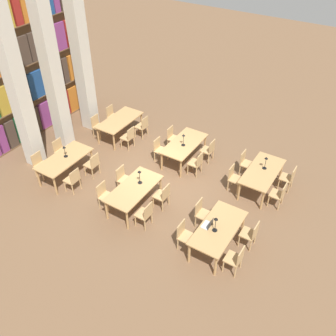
% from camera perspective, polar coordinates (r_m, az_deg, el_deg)
% --- Properties ---
extents(ground_plane, '(40.00, 40.00, 0.00)m').
position_cam_1_polar(ground_plane, '(12.70, -1.12, -1.99)').
color(ground_plane, brown).
extents(bookshelf_bank, '(6.06, 0.35, 5.50)m').
position_cam_1_polar(bookshelf_bank, '(14.91, -21.12, 13.96)').
color(bookshelf_bank, brown).
rests_on(bookshelf_bank, ground_plane).
extents(pillar_left, '(0.50, 0.50, 6.00)m').
position_cam_1_polar(pillar_left, '(12.89, -22.10, 11.61)').
color(pillar_left, beige).
rests_on(pillar_left, ground_plane).
extents(pillar_center, '(0.50, 0.50, 6.00)m').
position_cam_1_polar(pillar_center, '(13.70, -17.38, 14.21)').
color(pillar_center, beige).
rests_on(pillar_center, ground_plane).
extents(pillar_right, '(0.50, 0.50, 6.00)m').
position_cam_1_polar(pillar_right, '(14.61, -13.13, 16.42)').
color(pillar_right, beige).
rests_on(pillar_right, ground_plane).
extents(reading_table_0, '(1.92, 0.93, 0.76)m').
position_cam_1_polar(reading_table_0, '(10.28, 7.67, -9.25)').
color(reading_table_0, tan).
rests_on(reading_table_0, ground_plane).
extents(chair_0, '(0.42, 0.40, 0.88)m').
position_cam_1_polar(chair_0, '(9.96, 10.24, -13.46)').
color(chair_0, tan).
rests_on(chair_0, ground_plane).
extents(chair_1, '(0.42, 0.40, 0.88)m').
position_cam_1_polar(chair_1, '(10.33, 2.55, -10.18)').
color(chair_1, tan).
rests_on(chair_1, ground_plane).
extents(chair_2, '(0.42, 0.40, 0.88)m').
position_cam_1_polar(chair_2, '(10.60, 12.47, -9.75)').
color(chair_2, tan).
rests_on(chair_2, ground_plane).
extents(chair_3, '(0.42, 0.40, 0.88)m').
position_cam_1_polar(chair_3, '(10.95, 5.21, -6.82)').
color(chair_3, tan).
rests_on(chair_3, ground_plane).
extents(desk_lamp_0, '(0.14, 0.14, 0.48)m').
position_cam_1_polar(desk_lamp_0, '(9.89, 7.28, -8.15)').
color(desk_lamp_0, black).
rests_on(desk_lamp_0, reading_table_0).
extents(laptop, '(0.32, 0.22, 0.21)m').
position_cam_1_polar(laptop, '(10.19, 6.09, -8.59)').
color(laptop, silver).
rests_on(laptop, reading_table_0).
extents(reading_table_1, '(1.92, 0.93, 0.76)m').
position_cam_1_polar(reading_table_1, '(12.34, 14.19, -0.70)').
color(reading_table_1, tan).
rests_on(reading_table_1, ground_plane).
extents(chair_4, '(0.42, 0.40, 0.88)m').
position_cam_1_polar(chair_4, '(11.98, 16.56, -3.84)').
color(chair_4, tan).
rests_on(chair_4, ground_plane).
extents(chair_5, '(0.42, 0.40, 0.88)m').
position_cam_1_polar(chair_5, '(12.28, 10.03, -1.44)').
color(chair_5, tan).
rests_on(chair_5, ground_plane).
extents(chair_6, '(0.42, 0.40, 0.88)m').
position_cam_1_polar(chair_6, '(12.71, 17.92, -1.39)').
color(chair_6, tan).
rests_on(chair_6, ground_plane).
extents(chair_7, '(0.42, 0.40, 0.88)m').
position_cam_1_polar(chair_7, '(12.99, 11.73, 0.82)').
color(chair_7, tan).
rests_on(chair_7, ground_plane).
extents(desk_lamp_1, '(0.14, 0.14, 0.46)m').
position_cam_1_polar(desk_lamp_1, '(12.22, 14.69, 1.07)').
color(desk_lamp_1, black).
rests_on(desk_lamp_1, reading_table_1).
extents(reading_table_2, '(1.92, 0.93, 0.76)m').
position_cam_1_polar(reading_table_2, '(11.38, -5.21, -3.33)').
color(reading_table_2, tan).
rests_on(reading_table_2, ground_plane).
extents(chair_8, '(0.42, 0.40, 0.88)m').
position_cam_1_polar(chair_8, '(10.89, -3.51, -6.98)').
color(chair_8, tan).
rests_on(chair_8, ground_plane).
extents(chair_9, '(0.42, 0.40, 0.88)m').
position_cam_1_polar(chair_9, '(11.61, -9.59, -4.10)').
color(chair_9, tan).
rests_on(chair_9, ground_plane).
extents(chair_10, '(0.42, 0.40, 0.88)m').
position_cam_1_polar(chair_10, '(11.45, -0.81, -4.17)').
color(chair_10, tan).
rests_on(chair_10, ground_plane).
extents(chair_11, '(0.42, 0.40, 0.88)m').
position_cam_1_polar(chair_11, '(12.13, -6.77, -1.60)').
color(chair_11, tan).
rests_on(chair_11, ground_plane).
extents(desk_lamp_2, '(0.14, 0.14, 0.49)m').
position_cam_1_polar(desk_lamp_2, '(11.28, -4.36, -1.00)').
color(desk_lamp_2, black).
rests_on(desk_lamp_2, reading_table_2).
extents(reading_table_3, '(1.92, 0.93, 0.76)m').
position_cam_1_polar(reading_table_3, '(13.23, 2.49, 3.53)').
color(reading_table_3, tan).
rests_on(reading_table_3, ground_plane).
extents(chair_12, '(0.42, 0.40, 0.88)m').
position_cam_1_polar(chair_12, '(12.74, 4.38, 0.81)').
color(chair_12, tan).
rests_on(chair_12, ground_plane).
extents(chair_13, '(0.42, 0.40, 0.88)m').
position_cam_1_polar(chair_13, '(13.35, -1.27, 2.89)').
color(chair_13, tan).
rests_on(chair_13, ground_plane).
extents(chair_14, '(0.42, 0.40, 0.88)m').
position_cam_1_polar(chair_14, '(13.40, 6.22, 2.77)').
color(chair_14, tan).
rests_on(chair_14, ground_plane).
extents(chair_15, '(0.42, 0.40, 0.88)m').
position_cam_1_polar(chair_15, '(13.98, 0.75, 4.69)').
color(chair_15, tan).
rests_on(chair_15, ground_plane).
extents(desk_lamp_3, '(0.14, 0.14, 0.46)m').
position_cam_1_polar(desk_lamp_3, '(12.89, 2.38, 4.62)').
color(desk_lamp_3, black).
rests_on(desk_lamp_3, reading_table_3).
extents(reading_table_4, '(1.92, 0.93, 0.76)m').
position_cam_1_polar(reading_table_4, '(12.97, -15.50, 1.17)').
color(reading_table_4, tan).
rests_on(reading_table_4, ground_plane).
extents(chair_16, '(0.42, 0.40, 0.88)m').
position_cam_1_polar(chair_16, '(12.40, -14.29, -1.68)').
color(chair_16, tan).
rests_on(chair_16, ground_plane).
extents(chair_17, '(0.42, 0.40, 0.88)m').
position_cam_1_polar(chair_17, '(13.36, -18.90, 0.56)').
color(chair_17, tan).
rests_on(chair_17, ground_plane).
extents(chair_18, '(0.42, 0.40, 0.88)m').
position_cam_1_polar(chair_18, '(12.91, -11.40, 0.61)').
color(chair_18, tan).
rests_on(chair_18, ground_plane).
extents(chair_19, '(0.42, 0.40, 0.88)m').
position_cam_1_polar(chair_19, '(13.83, -16.05, 2.61)').
color(chair_19, tan).
rests_on(chair_19, ground_plane).
extents(desk_lamp_4, '(0.14, 0.14, 0.42)m').
position_cam_1_polar(desk_lamp_4, '(12.82, -15.50, 2.72)').
color(desk_lamp_4, black).
rests_on(desk_lamp_4, reading_table_4).
extents(reading_table_5, '(1.92, 0.93, 0.76)m').
position_cam_1_polar(reading_table_5, '(14.68, -7.36, 7.06)').
color(reading_table_5, tan).
rests_on(reading_table_5, ground_plane).
extents(chair_20, '(0.42, 0.40, 0.88)m').
position_cam_1_polar(chair_20, '(14.08, -6.04, 4.74)').
color(chair_20, tan).
rests_on(chair_20, ground_plane).
extents(chair_21, '(0.42, 0.40, 0.88)m').
position_cam_1_polar(chair_21, '(14.93, -10.66, 6.37)').
color(chair_21, tan).
rests_on(chair_21, ground_plane).
extents(chair_22, '(0.42, 0.40, 0.88)m').
position_cam_1_polar(chair_22, '(14.69, -3.90, 6.41)').
color(chair_22, tan).
rests_on(chair_22, ground_plane).
extents(chair_23, '(0.42, 0.40, 0.88)m').
position_cam_1_polar(chair_23, '(15.50, -8.47, 7.91)').
color(chair_23, tan).
rests_on(chair_23, ground_plane).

